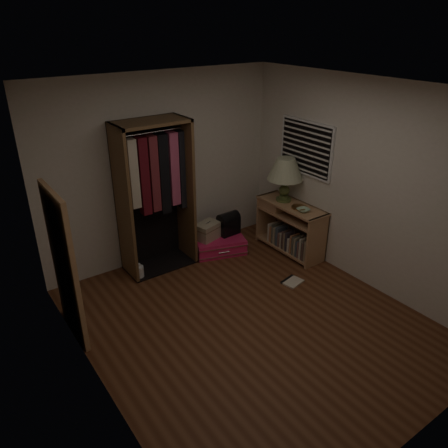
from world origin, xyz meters
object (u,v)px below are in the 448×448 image
Objects in this scene: floor_mirror at (65,266)px; white_jug at (139,272)px; open_wardrobe at (155,185)px; pink_suitcase at (219,244)px; table_lamp at (285,170)px; console_bookshelf at (289,226)px; train_case at (208,231)px; black_bag at (228,223)px.

white_jug is at bearing 29.38° from floor_mirror.
pink_suitcase is (0.90, -0.17, -1.08)m from open_wardrobe.
floor_mirror is 1.93× the size of pink_suitcase.
open_wardrobe reaches higher than pink_suitcase.
open_wardrobe is 1.87m from table_lamp.
pink_suitcase is 4.07× the size of white_jug.
floor_mirror is at bearing -152.32° from open_wardrobe.
console_bookshelf is 2.69× the size of train_case.
floor_mirror is (-1.47, -0.77, -0.34)m from open_wardrobe.
table_lamp reaches higher than console_bookshelf.
pink_suitcase is 0.29m from train_case.
console_bookshelf reaches higher than black_bag.
table_lamp is at bearing 89.64° from console_bookshelf.
black_bag is (0.34, -0.05, 0.05)m from train_case.
console_bookshelf is 1.74× the size of table_lamp.
table_lamp is 2.98× the size of white_jug.
console_bookshelf is at bearing -43.58° from black_bag.
table_lamp is (0.88, -0.42, 1.11)m from pink_suitcase.
open_wardrobe is at bearing 156.29° from train_case.
train_case reaches higher than white_jug.
black_bag is (0.19, 0.02, 0.29)m from pink_suitcase.
black_bag is at bearing 147.66° from table_lamp.
open_wardrobe reaches higher than console_bookshelf.
floor_mirror is 1.44m from white_jug.
train_case is 1.43m from table_lamp.
table_lamp is at bearing -10.87° from white_jug.
black_bag is at bearing 0.62° from white_jug.
floor_mirror reaches higher than white_jug.
console_bookshelf is 0.55× the size of open_wardrobe.
floor_mirror is 4.08× the size of train_case.
console_bookshelf is 0.84m from table_lamp.
open_wardrobe is at bearing 27.68° from floor_mirror.
black_bag is 0.53× the size of table_lamp.
open_wardrobe reaches higher than table_lamp.
floor_mirror is 2.55m from pink_suitcase.
console_bookshelf is 3.27m from floor_mirror.
console_bookshelf is at bearing -22.81° from open_wardrobe.
pink_suitcase is 2.56× the size of black_bag.
floor_mirror is at bearing -147.77° from pink_suitcase.
console_bookshelf is 0.90m from black_bag.
white_jug is (-1.15, -0.06, -0.26)m from train_case.
floor_mirror reaches higher than table_lamp.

